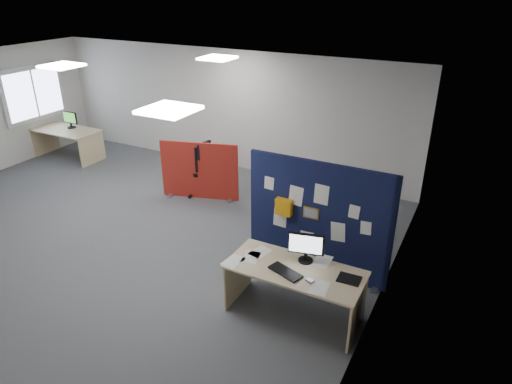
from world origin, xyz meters
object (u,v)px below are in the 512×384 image
at_px(monitor_main, 306,246).
at_px(red_divider, 200,171).
at_px(monitor_second, 70,119).
at_px(navy_divider, 317,220).
at_px(main_desk, 296,278).
at_px(second_desk, 68,136).
at_px(office_chair, 199,165).

height_order(monitor_main, red_divider, red_divider).
relative_size(monitor_main, red_divider, 0.30).
bearing_deg(monitor_second, navy_divider, -13.51).
xyz_separation_m(main_desk, second_desk, (-7.26, 2.81, -0.00)).
height_order(navy_divider, monitor_second, navy_divider).
bearing_deg(monitor_second, red_divider, -6.18).
xyz_separation_m(main_desk, office_chair, (-3.23, 2.56, 0.08)).
relative_size(main_desk, monitor_main, 3.81).
bearing_deg(red_divider, main_desk, -54.09).
height_order(monitor_main, office_chair, same).
distance_m(second_desk, monitor_second, 0.42).
bearing_deg(monitor_main, navy_divider, 87.89).
relative_size(monitor_main, monitor_second, 1.03).
distance_m(main_desk, office_chair, 4.12).
relative_size(navy_divider, red_divider, 1.43).
bearing_deg(navy_divider, monitor_main, -79.00).
bearing_deg(navy_divider, monitor_second, 164.90).
xyz_separation_m(monitor_main, second_desk, (-7.31, 2.63, -0.40)).
relative_size(red_divider, second_desk, 0.91).
relative_size(navy_divider, office_chair, 1.95).
distance_m(navy_divider, main_desk, 1.08).
xyz_separation_m(main_desk, monitor_second, (-7.24, 2.94, 0.39)).
height_order(red_divider, second_desk, red_divider).
xyz_separation_m(navy_divider, red_divider, (-2.98, 1.36, -0.32)).
distance_m(red_divider, second_desk, 4.19).
distance_m(monitor_main, office_chair, 4.06).
xyz_separation_m(monitor_main, office_chair, (-3.28, 2.37, -0.32)).
xyz_separation_m(monitor_second, office_chair, (4.01, -0.39, -0.32)).
relative_size(monitor_main, office_chair, 0.41).
xyz_separation_m(main_desk, red_divider, (-3.10, 2.38, 0.02)).
distance_m(red_divider, monitor_second, 4.20).
relative_size(red_divider, office_chair, 1.37).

